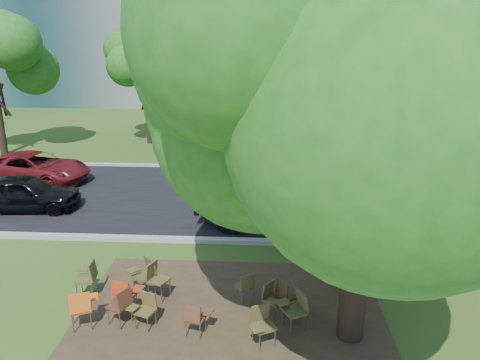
# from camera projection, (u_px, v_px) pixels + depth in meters

# --- Properties ---
(ground) EXTENTS (160.00, 160.00, 0.00)m
(ground) POSITION_uv_depth(u_px,v_px,m) (193.00, 295.00, 11.55)
(ground) COLOR #2D4D18
(ground) RESTS_ON ground
(dirt_patch) EXTENTS (7.00, 4.50, 0.03)m
(dirt_patch) POSITION_uv_depth(u_px,v_px,m) (232.00, 307.00, 11.02)
(dirt_patch) COLOR #382819
(dirt_patch) RESTS_ON ground
(asphalt_road) EXTENTS (80.00, 8.00, 0.04)m
(asphalt_road) POSITION_uv_depth(u_px,v_px,m) (221.00, 198.00, 18.20)
(asphalt_road) COLOR black
(asphalt_road) RESTS_ON ground
(kerb_near) EXTENTS (80.00, 0.25, 0.14)m
(kerb_near) POSITION_uv_depth(u_px,v_px,m) (208.00, 240.00, 14.38)
(kerb_near) COLOR gray
(kerb_near) RESTS_ON ground
(kerb_far) EXTENTS (80.00, 0.25, 0.14)m
(kerb_far) POSITION_uv_depth(u_px,v_px,m) (229.00, 167.00, 22.08)
(kerb_far) COLOR gray
(kerb_far) RESTS_ON ground
(bg_tree_2) EXTENTS (4.80, 4.80, 6.62)m
(bg_tree_2) POSITION_uv_depth(u_px,v_px,m) (145.00, 68.00, 25.74)
(bg_tree_2) COLOR black
(bg_tree_2) RESTS_ON ground
(bg_tree_3) EXTENTS (5.60, 5.60, 7.84)m
(bg_tree_3) POSITION_uv_depth(u_px,v_px,m) (396.00, 56.00, 22.86)
(bg_tree_3) COLOR black
(bg_tree_3) RESTS_ON ground
(main_tree) EXTENTS (7.20, 7.20, 8.76)m
(main_tree) POSITION_uv_depth(u_px,v_px,m) (370.00, 94.00, 8.41)
(main_tree) COLOR black
(main_tree) RESTS_ON ground
(school_bus) EXTENTS (13.09, 4.62, 3.14)m
(school_bus) POSITION_uv_depth(u_px,v_px,m) (423.00, 179.00, 14.55)
(school_bus) COLOR #FFB608
(school_bus) RESTS_ON ground
(chair_0) EXTENTS (0.65, 0.75, 0.95)m
(chair_0) POSITION_uv_depth(u_px,v_px,m) (82.00, 305.00, 10.07)
(chair_0) COLOR #C85715
(chair_0) RESTS_ON ground
(chair_1) EXTENTS (0.68, 0.53, 0.91)m
(chair_1) POSITION_uv_depth(u_px,v_px,m) (125.00, 293.00, 10.60)
(chair_1) COLOR #B22E13
(chair_1) RESTS_ON ground
(chair_2) EXTENTS (0.59, 0.75, 0.90)m
(chair_2) POSITION_uv_depth(u_px,v_px,m) (122.00, 302.00, 10.24)
(chair_2) COLOR #462A19
(chair_2) RESTS_ON ground
(chair_3) EXTENTS (0.64, 0.51, 0.81)m
(chair_3) POSITION_uv_depth(u_px,v_px,m) (145.00, 307.00, 10.18)
(chair_3) COLOR brown
(chair_3) RESTS_ON ground
(chair_4) EXTENTS (0.61, 0.48, 0.81)m
(chair_4) POSITION_uv_depth(u_px,v_px,m) (196.00, 316.00, 9.85)
(chair_4) COLOR #4F321C
(chair_4) RESTS_ON ground
(chair_5) EXTENTS (0.60, 0.71, 0.88)m
(chair_5) POSITION_uv_depth(u_px,v_px,m) (262.00, 322.00, 9.59)
(chair_5) COLOR brown
(chair_5) RESTS_ON ground
(chair_6) EXTENTS (0.74, 0.62, 0.91)m
(chair_6) POSITION_uv_depth(u_px,v_px,m) (296.00, 306.00, 10.08)
(chair_6) COLOR #504622
(chair_6) RESTS_ON ground
(chair_7) EXTENTS (0.72, 0.57, 0.85)m
(chair_7) POSITION_uv_depth(u_px,v_px,m) (287.00, 294.00, 10.63)
(chair_7) COLOR #422F17
(chair_7) RESTS_ON ground
(chair_8) EXTENTS (0.59, 0.62, 0.94)m
(chair_8) POSITION_uv_depth(u_px,v_px,m) (88.00, 275.00, 11.34)
(chair_8) COLOR #4E4922
(chair_8) RESTS_ON ground
(chair_9) EXTENTS (0.81, 0.64, 0.95)m
(chair_9) POSITION_uv_depth(u_px,v_px,m) (145.00, 272.00, 11.46)
(chair_9) COLOR #48431F
(chair_9) RESTS_ON ground
(chair_10) EXTENTS (0.59, 0.75, 0.94)m
(chair_10) POSITION_uv_depth(u_px,v_px,m) (156.00, 277.00, 11.23)
(chair_10) COLOR brown
(chair_10) RESTS_ON ground
(chair_11) EXTENTS (0.51, 0.63, 0.77)m
(chair_11) POSITION_uv_depth(u_px,v_px,m) (246.00, 284.00, 11.14)
(chair_11) COLOR #504722
(chair_11) RESTS_ON ground
(chair_12) EXTENTS (0.57, 0.72, 0.83)m
(chair_12) POSITION_uv_depth(u_px,v_px,m) (272.00, 296.00, 10.56)
(chair_12) COLOR brown
(chair_12) RESTS_ON ground
(chair_13) EXTENTS (0.58, 0.66, 0.84)m
(chair_13) POSITION_uv_depth(u_px,v_px,m) (351.00, 274.00, 11.51)
(chair_13) COLOR #4A321A
(chair_13) RESTS_ON ground
(black_car) EXTENTS (3.93, 1.84, 1.30)m
(black_car) POSITION_uv_depth(u_px,v_px,m) (25.00, 193.00, 16.81)
(black_car) COLOR black
(black_car) RESTS_ON ground
(bg_car_red) EXTENTS (4.98, 2.96, 1.30)m
(bg_car_red) POSITION_uv_depth(u_px,v_px,m) (35.00, 168.00, 19.89)
(bg_car_red) COLOR #590F12
(bg_car_red) RESTS_ON ground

